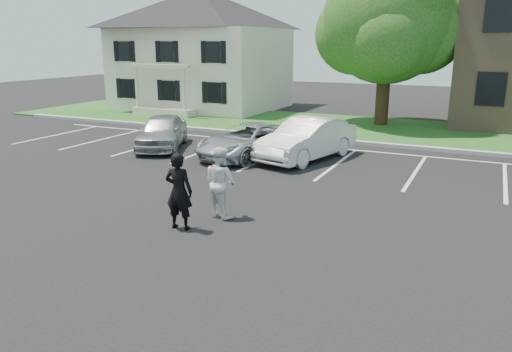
{
  "coord_description": "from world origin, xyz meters",
  "views": [
    {
      "loc": [
        4.95,
        -9.45,
        4.37
      ],
      "look_at": [
        0.0,
        1.0,
        1.25
      ],
      "focal_mm": 35.0,
      "sensor_mm": 36.0,
      "label": 1
    }
  ],
  "objects": [
    {
      "name": "car_white_sedan",
      "position": [
        -1.3,
        8.27,
        0.78
      ],
      "size": [
        2.78,
        4.98,
        1.56
      ],
      "primitive_type": "imported",
      "rotation": [
        0.0,
        0.0,
        -0.25
      ],
      "color": "silver",
      "rests_on": "ground"
    },
    {
      "name": "curb",
      "position": [
        0.0,
        12.0,
        0.07
      ],
      "size": [
        40.0,
        0.3,
        0.15
      ],
      "primitive_type": "cube",
      "color": "#969691",
      "rests_on": "ground"
    },
    {
      "name": "tree",
      "position": [
        -0.3,
        17.68,
        5.35
      ],
      "size": [
        7.8,
        7.2,
        8.8
      ],
      "color": "black",
      "rests_on": "ground"
    },
    {
      "name": "ground_plane",
      "position": [
        0.0,
        0.0,
        0.0
      ],
      "size": [
        90.0,
        90.0,
        0.0
      ],
      "primitive_type": "plane",
      "color": "black",
      "rests_on": "ground"
    },
    {
      "name": "car_silver_west",
      "position": [
        -7.53,
        7.63,
        0.71
      ],
      "size": [
        3.25,
        4.52,
        1.43
      ],
      "primitive_type": "imported",
      "rotation": [
        0.0,
        0.0,
        0.42
      ],
      "color": "#AEAEB3",
      "rests_on": "ground"
    },
    {
      "name": "grass_strip",
      "position": [
        0.0,
        16.0,
        0.04
      ],
      "size": [
        44.0,
        8.0,
        0.08
      ],
      "primitive_type": "cube",
      "color": "#1B4F15",
      "rests_on": "ground"
    },
    {
      "name": "stall_lines",
      "position": [
        1.4,
        8.95,
        0.01
      ],
      "size": [
        34.0,
        5.36,
        0.01
      ],
      "color": "silver",
      "rests_on": "ground"
    },
    {
      "name": "car_silver_minivan",
      "position": [
        -3.5,
        7.69,
        0.65
      ],
      "size": [
        3.18,
        5.02,
        1.29
      ],
      "primitive_type": "imported",
      "rotation": [
        0.0,
        0.0,
        -0.24
      ],
      "color": "#AAADB2",
      "rests_on": "ground"
    },
    {
      "name": "man_white_shirt",
      "position": [
        -1.09,
        1.2,
        0.91
      ],
      "size": [
        1.08,
        0.96,
        1.83
      ],
      "primitive_type": "imported",
      "rotation": [
        0.0,
        0.0,
        2.78
      ],
      "color": "silver",
      "rests_on": "ground"
    },
    {
      "name": "house",
      "position": [
        -13.0,
        19.97,
        3.83
      ],
      "size": [
        10.3,
        9.22,
        7.6
      ],
      "color": "beige",
      "rests_on": "ground"
    },
    {
      "name": "man_black_suit",
      "position": [
        -1.55,
        0.0,
        0.94
      ],
      "size": [
        0.73,
        0.53,
        1.88
      ],
      "primitive_type": "imported",
      "rotation": [
        0.0,
        0.0,
        3.27
      ],
      "color": "black",
      "rests_on": "ground"
    }
  ]
}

